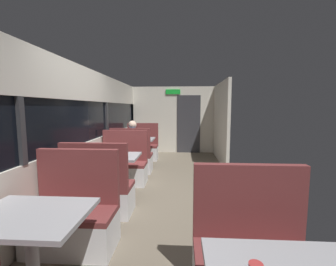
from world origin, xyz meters
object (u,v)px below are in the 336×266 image
(bench_mid_window_facing_entry, at_px, (124,168))
(seated_passenger, at_px, (133,150))
(bench_mid_window_facing_end, at_px, (99,193))
(coffee_cup_secondary, at_px, (133,136))
(bench_front_aisle_facing_entry, at_px, (253,262))
(dining_table_near_window, at_px, (30,225))
(dining_table_mid_window, at_px, (113,161))
(bench_far_window_facing_end, at_px, (132,159))
(dining_table_far_window, at_px, (138,142))
(bench_near_window_facing_entry, at_px, (74,219))
(bench_far_window_facing_entry, at_px, (142,149))

(bench_mid_window_facing_entry, distance_m, seated_passenger, 0.89)
(bench_mid_window_facing_end, bearing_deg, coffee_cup_secondary, 92.85)
(bench_mid_window_facing_end, height_order, bench_mid_window_facing_entry, same)
(bench_front_aisle_facing_entry, bearing_deg, dining_table_near_window, -176.82)
(dining_table_mid_window, height_order, bench_far_window_facing_end, bench_far_window_facing_end)
(bench_mid_window_facing_end, relative_size, bench_far_window_facing_end, 1.00)
(dining_table_near_window, xyz_separation_m, bench_front_aisle_facing_entry, (1.79, 0.10, -0.31))
(dining_table_far_window, distance_m, bench_far_window_facing_end, 0.77)
(dining_table_mid_window, relative_size, dining_table_far_window, 1.00)
(dining_table_mid_window, bearing_deg, bench_near_window_facing_entry, -90.00)
(bench_mid_window_facing_end, height_order, seated_passenger, seated_passenger)
(bench_mid_window_facing_entry, distance_m, coffee_cup_secondary, 1.68)
(seated_passenger, height_order, coffee_cup_secondary, seated_passenger)
(dining_table_near_window, relative_size, bench_far_window_facing_entry, 0.82)
(bench_near_window_facing_entry, bearing_deg, dining_table_mid_window, 90.00)
(bench_mid_window_facing_end, height_order, bench_far_window_facing_end, same)
(bench_mid_window_facing_end, distance_m, seated_passenger, 2.28)
(bench_front_aisle_facing_entry, height_order, seated_passenger, seated_passenger)
(bench_far_window_facing_entry, bearing_deg, dining_table_near_window, -90.00)
(seated_passenger, relative_size, coffee_cup_secondary, 14.00)
(dining_table_mid_window, xyz_separation_m, bench_far_window_facing_end, (0.00, 1.50, -0.31))
(dining_table_far_window, bearing_deg, bench_far_window_facing_entry, 90.00)
(bench_far_window_facing_entry, relative_size, seated_passenger, 0.87)
(bench_near_window_facing_entry, relative_size, dining_table_mid_window, 1.22)
(bench_mid_window_facing_end, height_order, bench_far_window_facing_entry, same)
(dining_table_far_window, bearing_deg, bench_mid_window_facing_entry, -90.00)
(bench_near_window_facing_entry, relative_size, coffee_cup_secondary, 12.22)
(dining_table_near_window, bearing_deg, seated_passenger, 90.00)
(dining_table_mid_window, relative_size, bench_mid_window_facing_end, 0.82)
(bench_far_window_facing_end, distance_m, seated_passenger, 0.22)
(coffee_cup_secondary, bearing_deg, bench_near_window_facing_entry, -87.75)
(dining_table_far_window, bearing_deg, bench_near_window_facing_entry, -90.00)
(bench_near_window_facing_entry, distance_m, dining_table_far_window, 3.71)
(seated_passenger, bearing_deg, dining_table_near_window, -90.00)
(bench_near_window_facing_entry, relative_size, dining_table_far_window, 1.22)
(dining_table_near_window, height_order, bench_far_window_facing_end, bench_far_window_facing_end)
(bench_far_window_facing_end, bearing_deg, bench_mid_window_facing_end, -90.00)
(dining_table_mid_window, xyz_separation_m, dining_table_far_window, (0.00, 2.20, 0.00))
(bench_near_window_facing_entry, distance_m, seated_passenger, 3.07)
(dining_table_mid_window, xyz_separation_m, bench_far_window_facing_entry, (0.00, 2.90, -0.31))
(dining_table_far_window, relative_size, bench_front_aisle_facing_entry, 0.82)
(dining_table_near_window, relative_size, dining_table_mid_window, 1.00)
(bench_near_window_facing_entry, xyz_separation_m, bench_mid_window_facing_end, (0.00, 0.80, 0.00))
(bench_far_window_facing_entry, height_order, seated_passenger, seated_passenger)
(bench_near_window_facing_entry, xyz_separation_m, dining_table_mid_window, (0.00, 1.50, 0.31))
(bench_far_window_facing_entry, distance_m, bench_front_aisle_facing_entry, 5.30)
(dining_table_near_window, bearing_deg, coffee_cup_secondary, 91.90)
(bench_mid_window_facing_end, distance_m, dining_table_far_window, 2.91)
(bench_far_window_facing_entry, bearing_deg, dining_table_far_window, -90.00)
(dining_table_far_window, distance_m, bench_front_aisle_facing_entry, 4.66)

